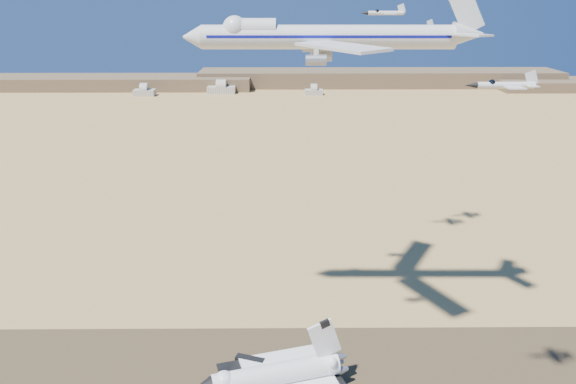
{
  "coord_description": "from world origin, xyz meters",
  "views": [
    {
      "loc": [
        7.38,
        -127.91,
        98.61
      ],
      "look_at": [
        8.5,
        8.0,
        51.43
      ],
      "focal_mm": 35.0,
      "sensor_mm": 36.0,
      "label": 1
    }
  ],
  "objects_px": {
    "chase_jet_a": "(504,85)",
    "chase_jet_d": "(385,13)",
    "shuttle": "(275,377)",
    "chase_jet_e": "(416,28)",
    "carrier_747": "(319,37)"
  },
  "relations": [
    {
      "from": "chase_jet_a",
      "to": "chase_jet_d",
      "type": "bearing_deg",
      "value": 92.14
    },
    {
      "from": "shuttle",
      "to": "chase_jet_d",
      "type": "height_order",
      "value": "chase_jet_d"
    },
    {
      "from": "chase_jet_a",
      "to": "shuttle",
      "type": "bearing_deg",
      "value": 157.89
    },
    {
      "from": "shuttle",
      "to": "chase_jet_a",
      "type": "relative_size",
      "value": 3.01
    },
    {
      "from": "shuttle",
      "to": "chase_jet_e",
      "type": "xyz_separation_m",
      "value": [
        51.43,
        93.25,
        82.66
      ]
    },
    {
      "from": "chase_jet_a",
      "to": "chase_jet_e",
      "type": "relative_size",
      "value": 0.91
    },
    {
      "from": "shuttle",
      "to": "chase_jet_a",
      "type": "height_order",
      "value": "chase_jet_a"
    },
    {
      "from": "carrier_747",
      "to": "chase_jet_e",
      "type": "bearing_deg",
      "value": 57.36
    },
    {
      "from": "chase_jet_d",
      "to": "chase_jet_e",
      "type": "xyz_separation_m",
      "value": [
        13.55,
        10.4,
        -5.52
      ]
    },
    {
      "from": "carrier_747",
      "to": "shuttle",
      "type": "bearing_deg",
      "value": -109.42
    },
    {
      "from": "chase_jet_a",
      "to": "chase_jet_d",
      "type": "distance_m",
      "value": 100.25
    },
    {
      "from": "carrier_747",
      "to": "chase_jet_a",
      "type": "distance_m",
      "value": 59.17
    },
    {
      "from": "carrier_747",
      "to": "chase_jet_e",
      "type": "relative_size",
      "value": 5.33
    },
    {
      "from": "chase_jet_a",
      "to": "chase_jet_e",
      "type": "distance_m",
      "value": 110.31
    },
    {
      "from": "chase_jet_d",
      "to": "carrier_747",
      "type": "bearing_deg",
      "value": -117.89
    }
  ]
}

